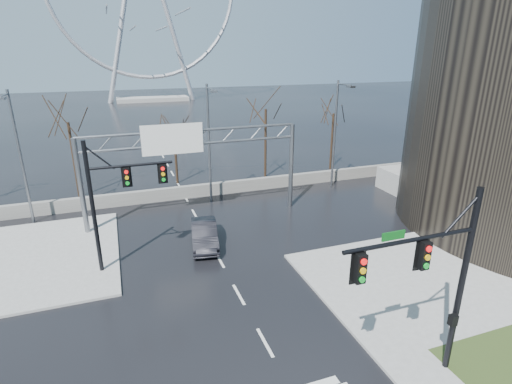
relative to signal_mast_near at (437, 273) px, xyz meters
name	(u,v)px	position (x,y,z in m)	size (l,w,h in m)	color
ground	(265,342)	(-5.14, 4.04, -4.87)	(260.00, 260.00, 0.00)	black
sidewalk_right_ext	(414,279)	(4.86, 6.04, -4.80)	(12.00, 10.00, 0.15)	gray
sidewalk_far	(35,259)	(-16.14, 16.04, -4.80)	(10.00, 12.00, 0.15)	gray
grass_strip	(511,367)	(3.86, -0.96, -4.72)	(5.00, 4.00, 0.02)	#293C19
barrier_wall	(185,192)	(-5.14, 24.04, -4.32)	(52.00, 0.50, 1.10)	slate
signal_mast_near	(437,273)	(0.00, 0.00, 0.00)	(5.52, 0.41, 8.00)	black
signal_mast_far	(113,194)	(-11.01, 13.00, -0.04)	(4.72, 0.41, 8.00)	black
sign_gantry	(189,155)	(-5.52, 19.00, 0.31)	(16.36, 0.40, 7.60)	slate
streetlight_left	(18,149)	(-17.14, 22.20, 1.01)	(0.50, 2.55, 10.00)	slate
streetlight_mid	(210,135)	(-3.14, 22.20, 1.01)	(0.50, 2.55, 10.00)	slate
streetlight_right	(337,127)	(8.86, 22.20, 1.01)	(0.50, 2.55, 10.00)	slate
tree_left	(69,131)	(-14.14, 27.54, 1.10)	(3.75, 3.75, 7.50)	black
tree_center	(174,132)	(-5.14, 28.54, 0.30)	(3.25, 3.25, 6.50)	black
tree_right	(266,117)	(3.86, 27.54, 1.34)	(3.90, 3.90, 7.80)	black
tree_far_right	(333,120)	(11.86, 28.04, 0.54)	(3.40, 3.40, 6.80)	black
car	(204,234)	(-5.56, 14.45, -4.08)	(1.67, 4.79, 1.58)	black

